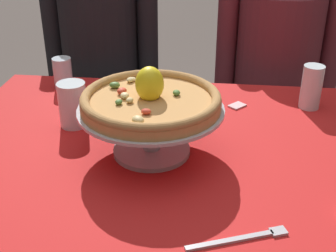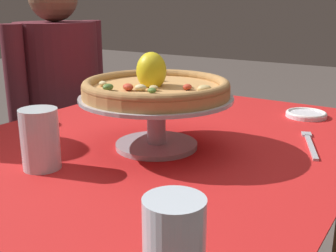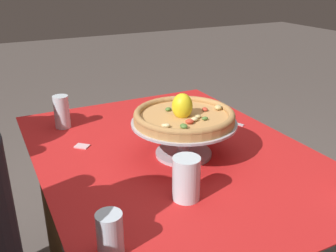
{
  "view_description": "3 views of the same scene",
  "coord_description": "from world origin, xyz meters",
  "px_view_note": "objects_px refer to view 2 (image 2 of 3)",
  "views": [
    {
      "loc": [
        0.12,
        -1.02,
        1.35
      ],
      "look_at": [
        -0.0,
        0.05,
        0.79
      ],
      "focal_mm": 48.87,
      "sensor_mm": 36.0,
      "label": 1
    },
    {
      "loc": [
        -0.83,
        -0.57,
        1.08
      ],
      "look_at": [
        -0.03,
        -0.05,
        0.8
      ],
      "focal_mm": 44.93,
      "sensor_mm": 36.0,
      "label": 2
    },
    {
      "loc": [
        -1.08,
        0.56,
        1.36
      ],
      "look_at": [
        -0.0,
        0.02,
        0.85
      ],
      "focal_mm": 40.53,
      "sensor_mm": 36.0,
      "label": 3
    }
  ],
  "objects_px": {
    "water_glass_side_left": "(40,143)",
    "water_glass_back_right": "(153,82)",
    "pizza_stand": "(156,114)",
    "dinner_fork": "(310,143)",
    "pizza": "(156,87)",
    "side_plate": "(306,114)",
    "sugar_packet": "(119,110)",
    "diner_right": "(63,129)"
  },
  "relations": [
    {
      "from": "pizza_stand",
      "to": "water_glass_side_left",
      "type": "relative_size",
      "value": 2.82
    },
    {
      "from": "pizza",
      "to": "water_glass_back_right",
      "type": "bearing_deg",
      "value": 35.93
    },
    {
      "from": "pizza_stand",
      "to": "pizza",
      "type": "xyz_separation_m",
      "value": [
        -0.0,
        0.0,
        0.06
      ]
    },
    {
      "from": "water_glass_side_left",
      "to": "water_glass_back_right",
      "type": "bearing_deg",
      "value": 16.01
    },
    {
      "from": "pizza_stand",
      "to": "sugar_packet",
      "type": "bearing_deg",
      "value": 53.52
    },
    {
      "from": "pizza",
      "to": "sugar_packet",
      "type": "xyz_separation_m",
      "value": [
        0.22,
        0.3,
        -0.15
      ]
    },
    {
      "from": "pizza_stand",
      "to": "water_glass_back_right",
      "type": "xyz_separation_m",
      "value": [
        0.44,
        0.32,
        -0.02
      ]
    },
    {
      "from": "pizza_stand",
      "to": "dinner_fork",
      "type": "relative_size",
      "value": 1.81
    },
    {
      "from": "water_glass_back_right",
      "to": "side_plate",
      "type": "relative_size",
      "value": 1.11
    },
    {
      "from": "pizza_stand",
      "to": "diner_right",
      "type": "height_order",
      "value": "diner_right"
    },
    {
      "from": "pizza",
      "to": "side_plate",
      "type": "bearing_deg",
      "value": -24.85
    },
    {
      "from": "pizza_stand",
      "to": "dinner_fork",
      "type": "xyz_separation_m",
      "value": [
        0.22,
        -0.31,
        -0.08
      ]
    },
    {
      "from": "dinner_fork",
      "to": "pizza",
      "type": "bearing_deg",
      "value": 126.12
    },
    {
      "from": "water_glass_side_left",
      "to": "dinner_fork",
      "type": "height_order",
      "value": "water_glass_side_left"
    },
    {
      "from": "pizza",
      "to": "water_glass_back_right",
      "type": "height_order",
      "value": "pizza"
    },
    {
      "from": "water_glass_back_right",
      "to": "sugar_packet",
      "type": "height_order",
      "value": "water_glass_back_right"
    },
    {
      "from": "water_glass_back_right",
      "to": "diner_right",
      "type": "height_order",
      "value": "diner_right"
    },
    {
      "from": "pizza",
      "to": "water_glass_back_right",
      "type": "relative_size",
      "value": 2.54
    },
    {
      "from": "dinner_fork",
      "to": "diner_right",
      "type": "bearing_deg",
      "value": 81.12
    },
    {
      "from": "pizza_stand",
      "to": "side_plate",
      "type": "height_order",
      "value": "pizza_stand"
    },
    {
      "from": "diner_right",
      "to": "pizza_stand",
      "type": "bearing_deg",
      "value": -117.33
    },
    {
      "from": "water_glass_back_right",
      "to": "dinner_fork",
      "type": "bearing_deg",
      "value": -109.37
    },
    {
      "from": "pizza",
      "to": "diner_right",
      "type": "relative_size",
      "value": 0.29
    },
    {
      "from": "pizza_stand",
      "to": "pizza",
      "type": "distance_m",
      "value": 0.06
    },
    {
      "from": "pizza",
      "to": "side_plate",
      "type": "distance_m",
      "value": 0.55
    },
    {
      "from": "water_glass_back_right",
      "to": "diner_right",
      "type": "distance_m",
      "value": 0.49
    },
    {
      "from": "water_glass_side_left",
      "to": "pizza",
      "type": "bearing_deg",
      "value": -27.49
    },
    {
      "from": "side_plate",
      "to": "sugar_packet",
      "type": "xyz_separation_m",
      "value": [
        -0.26,
        0.53,
        -0.01
      ]
    },
    {
      "from": "pizza_stand",
      "to": "diner_right",
      "type": "xyz_separation_m",
      "value": [
        0.39,
        0.75,
        -0.26
      ]
    },
    {
      "from": "pizza",
      "to": "water_glass_side_left",
      "type": "height_order",
      "value": "pizza"
    },
    {
      "from": "pizza_stand",
      "to": "water_glass_back_right",
      "type": "distance_m",
      "value": 0.55
    },
    {
      "from": "pizza_stand",
      "to": "water_glass_side_left",
      "type": "bearing_deg",
      "value": 152.47
    },
    {
      "from": "dinner_fork",
      "to": "diner_right",
      "type": "height_order",
      "value": "diner_right"
    },
    {
      "from": "water_glass_side_left",
      "to": "side_plate",
      "type": "xyz_separation_m",
      "value": [
        0.73,
        -0.35,
        -0.05
      ]
    },
    {
      "from": "water_glass_back_right",
      "to": "side_plate",
      "type": "distance_m",
      "value": 0.55
    },
    {
      "from": "water_glass_back_right",
      "to": "sugar_packet",
      "type": "relative_size",
      "value": 2.71
    },
    {
      "from": "pizza",
      "to": "water_glass_back_right",
      "type": "xyz_separation_m",
      "value": [
        0.44,
        0.32,
        -0.09
      ]
    },
    {
      "from": "dinner_fork",
      "to": "water_glass_back_right",
      "type": "bearing_deg",
      "value": 70.63
    },
    {
      "from": "pizza",
      "to": "water_glass_side_left",
      "type": "relative_size",
      "value": 2.67
    },
    {
      "from": "water_glass_back_right",
      "to": "pizza_stand",
      "type": "bearing_deg",
      "value": -143.97
    },
    {
      "from": "sugar_packet",
      "to": "water_glass_back_right",
      "type": "bearing_deg",
      "value": 5.07
    },
    {
      "from": "pizza_stand",
      "to": "side_plate",
      "type": "xyz_separation_m",
      "value": [
        0.48,
        -0.22,
        -0.08
      ]
    }
  ]
}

